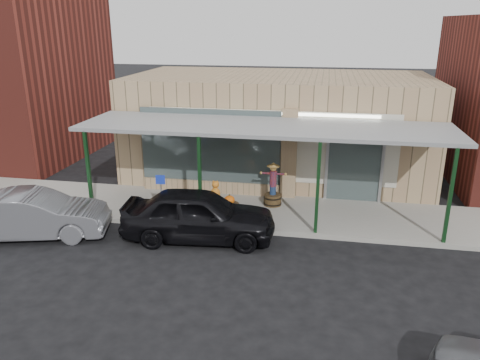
% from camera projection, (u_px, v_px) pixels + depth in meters
% --- Properties ---
extents(ground, '(120.00, 120.00, 0.00)m').
position_uv_depth(ground, '(245.00, 265.00, 12.63)').
color(ground, black).
rests_on(ground, ground).
extents(sidewalk, '(40.00, 3.20, 0.15)m').
position_uv_depth(sidewalk, '(263.00, 212.00, 15.96)').
color(sidewalk, gray).
rests_on(sidewalk, ground).
extents(storefront, '(12.00, 6.25, 4.20)m').
position_uv_depth(storefront, '(279.00, 127.00, 19.56)').
color(storefront, tan).
rests_on(storefront, ground).
extents(awning, '(12.00, 3.00, 3.04)m').
position_uv_depth(awning, '(264.00, 128.00, 14.98)').
color(awning, slate).
rests_on(awning, ground).
extents(block_buildings_near, '(61.00, 8.00, 8.00)m').
position_uv_depth(block_buildings_near, '(330.00, 84.00, 19.65)').
color(block_buildings_near, maroon).
rests_on(block_buildings_near, ground).
extents(barrel_scarecrow, '(0.94, 0.66, 1.55)m').
position_uv_depth(barrel_scarecrow, '(273.00, 191.00, 16.24)').
color(barrel_scarecrow, '#47351C').
rests_on(barrel_scarecrow, sidewalk).
extents(barrel_pumpkin, '(0.73, 0.73, 0.76)m').
position_uv_depth(barrel_pumpkin, '(229.00, 208.00, 15.40)').
color(barrel_pumpkin, '#47351C').
rests_on(barrel_pumpkin, sidewalk).
extents(handicap_sign, '(0.30, 0.06, 1.46)m').
position_uv_depth(handicap_sign, '(161.00, 190.00, 15.06)').
color(handicap_sign, gray).
rests_on(handicap_sign, sidewalk).
extents(parked_sedan, '(4.71, 2.24, 1.56)m').
position_uv_depth(parked_sedan, '(199.00, 215.00, 13.97)').
color(parked_sedan, black).
rests_on(parked_sedan, ground).
extents(car_grey, '(4.56, 2.57, 1.42)m').
position_uv_depth(car_grey, '(34.00, 215.00, 14.13)').
color(car_grey, slate).
rests_on(car_grey, ground).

